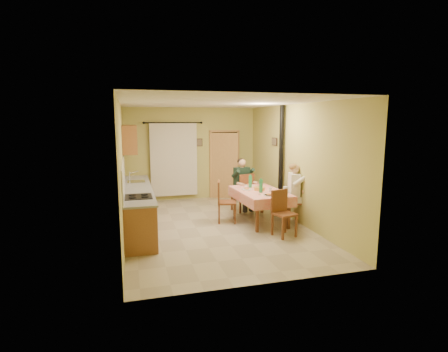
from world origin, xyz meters
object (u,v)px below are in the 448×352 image
object	(u,v)px
chair_left	(226,210)
man_far	(242,179)
chair_far	(242,200)
stove_flue	(281,175)
chair_right	(295,210)
chair_near	(284,223)
man_right	(295,186)
dining_table	(260,206)

from	to	relation	value
chair_left	man_far	bearing A→B (deg)	156.78
chair_far	stove_flue	bearing A→B (deg)	-50.50
chair_right	stove_flue	distance (m)	1.08
chair_near	man_far	size ratio (longest dim) A/B	0.70
chair_right	man_right	xyz separation A→B (m)	(-0.01, 0.00, 0.59)
stove_flue	chair_near	bearing A→B (deg)	-111.70
man_far	stove_flue	xyz separation A→B (m)	(0.85, -0.57, 0.15)
dining_table	chair_far	size ratio (longest dim) A/B	1.73
chair_near	man_far	distance (m)	2.31
stove_flue	dining_table	bearing A→B (deg)	-145.37
chair_far	man_right	world-z (taller)	man_right
chair_near	chair_left	size ratio (longest dim) A/B	0.97
chair_far	chair_right	world-z (taller)	chair_far
stove_flue	chair_left	bearing A→B (deg)	-167.95
chair_left	chair_right	bearing A→B (deg)	88.59
man_far	man_right	distance (m)	1.61
chair_right	chair_near	bearing A→B (deg)	155.07
man_right	stove_flue	xyz separation A→B (m)	(-0.03, 0.78, 0.15)
chair_right	chair_left	bearing A→B (deg)	87.84
chair_left	man_far	size ratio (longest dim) A/B	0.72
chair_near	chair_right	xyz separation A→B (m)	(0.70, 0.87, -0.00)
man_right	stove_flue	size ratio (longest dim) A/B	0.50
chair_near	chair_left	bearing A→B (deg)	-70.28
stove_flue	man_right	bearing A→B (deg)	-87.97
chair_right	man_far	distance (m)	1.73
chair_near	man_far	world-z (taller)	man_far
chair_near	man_right	distance (m)	1.26
chair_left	man_right	size ratio (longest dim) A/B	0.72
chair_far	chair_left	world-z (taller)	chair_far
chair_right	man_right	world-z (taller)	man_right
dining_table	chair_near	size ratio (longest dim) A/B	1.83
chair_near	man_right	xyz separation A→B (m)	(0.69, 0.87, 0.59)
chair_far	man_far	xyz separation A→B (m)	(-0.00, 0.02, 0.59)
chair_far	chair_left	xyz separation A→B (m)	(-0.71, -0.89, -0.00)
man_far	chair_far	bearing A→B (deg)	-90.00
chair_right	man_far	xyz separation A→B (m)	(-0.89, 1.36, 0.59)
chair_far	man_far	distance (m)	0.59
dining_table	man_right	xyz separation A→B (m)	(0.79, -0.26, 0.50)
dining_table	man_far	bearing A→B (deg)	92.06
dining_table	chair_right	xyz separation A→B (m)	(0.80, -0.26, -0.09)
chair_right	stove_flue	size ratio (longest dim) A/B	0.33
dining_table	chair_far	bearing A→B (deg)	91.89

